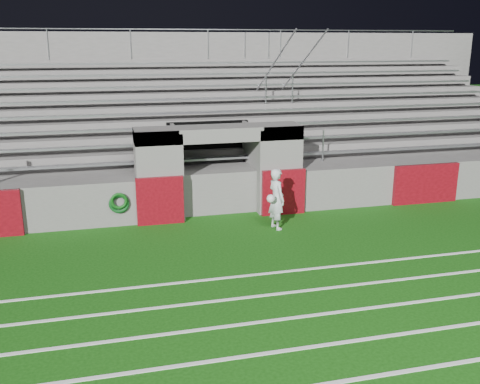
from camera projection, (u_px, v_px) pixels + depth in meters
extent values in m
plane|color=#11470B|center=(250.00, 257.00, 12.66)|extent=(90.00, 90.00, 0.00)
cube|color=white|center=(338.00, 382.00, 7.99)|extent=(28.00, 0.09, 0.01)
cube|color=white|center=(313.00, 347.00, 8.93)|extent=(28.00, 0.09, 0.01)
cube|color=white|center=(293.00, 318.00, 9.86)|extent=(28.00, 0.09, 0.01)
cube|color=white|center=(276.00, 294.00, 10.79)|extent=(28.00, 0.09, 0.01)
cube|color=white|center=(262.00, 274.00, 11.73)|extent=(28.00, 0.09, 0.01)
cube|color=#5B5956|center=(454.00, 180.00, 17.26)|extent=(10.60, 0.35, 1.25)
cube|color=#5B5956|center=(157.00, 174.00, 15.16)|extent=(1.20, 1.00, 2.60)
cube|color=#5B5956|center=(278.00, 167.00, 16.00)|extent=(1.20, 1.00, 2.60)
cube|color=black|center=(208.00, 160.00, 17.18)|extent=(2.60, 0.20, 2.50)
cube|color=#5B5956|center=(177.00, 170.00, 15.88)|extent=(0.10, 2.20, 2.50)
cube|color=#5B5956|center=(252.00, 166.00, 16.42)|extent=(0.10, 2.20, 2.50)
cube|color=#5B5956|center=(219.00, 133.00, 15.28)|extent=(4.80, 1.00, 0.40)
cube|color=#5B5956|center=(197.00, 151.00, 19.21)|extent=(26.00, 8.00, 0.20)
cube|color=#5B5956|center=(197.00, 168.00, 19.38)|extent=(26.00, 8.00, 1.05)
cube|color=#54070E|center=(160.00, 201.00, 14.81)|extent=(1.30, 0.15, 1.35)
cube|color=#54070E|center=(283.00, 192.00, 15.65)|extent=(1.30, 0.15, 1.35)
cube|color=#54070E|center=(425.00, 184.00, 16.77)|extent=(2.20, 0.15, 1.25)
cube|color=gray|center=(213.00, 158.00, 16.40)|extent=(23.00, 0.28, 0.06)
cube|color=#5B5956|center=(208.00, 154.00, 17.20)|extent=(24.00, 0.75, 0.38)
cube|color=gray|center=(208.00, 142.00, 16.99)|extent=(23.00, 0.28, 0.06)
cube|color=#5B5956|center=(203.00, 144.00, 17.85)|extent=(24.00, 0.75, 0.76)
cube|color=gray|center=(204.00, 127.00, 17.59)|extent=(23.00, 0.28, 0.06)
cube|color=#5B5956|center=(199.00, 135.00, 18.50)|extent=(24.00, 0.75, 1.14)
cube|color=gray|center=(199.00, 112.00, 18.19)|extent=(23.00, 0.28, 0.06)
cube|color=#5B5956|center=(196.00, 126.00, 19.14)|extent=(24.00, 0.75, 1.52)
cube|color=gray|center=(196.00, 99.00, 18.79)|extent=(23.00, 0.28, 0.06)
cube|color=#5B5956|center=(192.00, 118.00, 19.79)|extent=(24.00, 0.75, 1.90)
cube|color=gray|center=(192.00, 86.00, 19.38)|extent=(23.00, 0.28, 0.06)
cube|color=#5B5956|center=(189.00, 110.00, 20.44)|extent=(24.00, 0.75, 2.28)
cube|color=gray|center=(188.00, 74.00, 19.98)|extent=(23.00, 0.28, 0.06)
cube|color=#5B5956|center=(186.00, 103.00, 21.09)|extent=(24.00, 0.75, 2.66)
cube|color=gray|center=(185.00, 63.00, 20.58)|extent=(23.00, 0.28, 0.06)
cube|color=#5B5956|center=(183.00, 100.00, 21.70)|extent=(26.00, 0.60, 5.29)
cylinder|color=#A5A8AD|center=(293.00, 147.00, 16.65)|extent=(0.05, 0.05, 1.00)
cylinder|color=#A5A8AD|center=(266.00, 90.00, 19.04)|extent=(0.05, 0.05, 1.00)
cylinder|color=#A5A8AD|center=(245.00, 45.00, 21.43)|extent=(0.05, 0.05, 1.00)
cylinder|color=#A5A8AD|center=(266.00, 76.00, 18.90)|extent=(0.05, 6.02, 3.08)
cylinder|color=#A5A8AD|center=(323.00, 146.00, 16.88)|extent=(0.05, 0.05, 1.00)
cylinder|color=#A5A8AD|center=(292.00, 89.00, 19.27)|extent=(0.05, 0.05, 1.00)
cylinder|color=#A5A8AD|center=(269.00, 45.00, 21.66)|extent=(0.05, 0.05, 1.00)
cylinder|color=#A5A8AD|center=(293.00, 75.00, 19.14)|extent=(0.05, 6.02, 3.08)
cylinder|color=#A5A8AD|center=(48.00, 44.00, 19.66)|extent=(0.05, 0.05, 1.10)
cylinder|color=#A5A8AD|center=(131.00, 44.00, 20.36)|extent=(0.05, 0.05, 1.10)
cylinder|color=#A5A8AD|center=(208.00, 44.00, 21.06)|extent=(0.05, 0.05, 1.10)
cylinder|color=#A5A8AD|center=(280.00, 44.00, 21.77)|extent=(0.05, 0.05, 1.10)
cylinder|color=#A5A8AD|center=(348.00, 44.00, 22.47)|extent=(0.05, 0.05, 1.10)
cylinder|color=#A5A8AD|center=(412.00, 44.00, 23.18)|extent=(0.05, 0.05, 1.10)
cylinder|color=#A5A8AD|center=(183.00, 29.00, 20.68)|extent=(24.00, 0.05, 0.05)
imported|color=#B6BDC1|center=(277.00, 199.00, 14.40)|extent=(0.53, 0.69, 1.68)
sphere|color=white|center=(271.00, 199.00, 14.06)|extent=(0.22, 0.22, 0.22)
torus|color=#0C4016|center=(119.00, 204.00, 14.55)|extent=(0.56, 0.10, 0.56)
torus|color=#0E4611|center=(119.00, 201.00, 14.48)|extent=(0.47, 0.09, 0.47)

